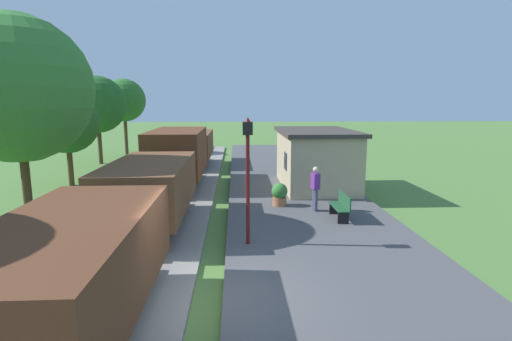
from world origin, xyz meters
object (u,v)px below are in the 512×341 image
(person_waiting, at_px, (315,187))
(lamp_post_near, at_px, (248,158))
(freight_train, at_px, (168,170))
(potted_planter, at_px, (280,194))
(station_hut, at_px, (315,158))
(tree_trackside_mid, at_px, (17,89))
(tree_field_distant, at_px, (124,100))
(bench_near_hut, at_px, (341,206))
(tree_field_left, at_px, (97,105))
(tree_trackside_far, at_px, (67,122))

(person_waiting, distance_m, lamp_post_near, 4.61)
(freight_train, height_order, potted_planter, freight_train)
(freight_train, xyz_separation_m, lamp_post_near, (3.24, -5.66, 1.32))
(station_hut, height_order, lamp_post_near, lamp_post_near)
(tree_trackside_mid, height_order, tree_field_distant, tree_trackside_mid)
(person_waiting, height_order, tree_trackside_mid, tree_trackside_mid)
(bench_near_hut, bearing_deg, tree_field_left, 131.67)
(station_hut, height_order, tree_trackside_mid, tree_trackside_mid)
(freight_train, bearing_deg, tree_field_distant, 110.40)
(lamp_post_near, xyz_separation_m, tree_field_left, (-9.94, 17.29, 1.37))
(station_hut, bearing_deg, tree_field_left, 144.97)
(station_hut, xyz_separation_m, lamp_post_near, (-3.56, -7.83, 1.15))
(bench_near_hut, distance_m, potted_planter, 2.76)
(person_waiting, bearing_deg, tree_field_distant, -69.60)
(tree_trackside_far, height_order, tree_field_distant, tree_field_distant)
(freight_train, xyz_separation_m, tree_trackside_far, (-5.77, 4.17, 1.84))
(freight_train, relative_size, tree_trackside_far, 5.26)
(tree_trackside_mid, height_order, tree_field_left, tree_trackside_mid)
(person_waiting, distance_m, tree_field_distant, 22.95)
(bench_near_hut, distance_m, tree_field_distant, 24.30)
(station_hut, distance_m, potted_planter, 4.28)
(lamp_post_near, bearing_deg, tree_trackside_mid, 164.07)
(potted_planter, distance_m, lamp_post_near, 4.93)
(lamp_post_near, bearing_deg, tree_trackside_far, 132.52)
(tree_trackside_far, height_order, tree_field_left, tree_field_left)
(bench_near_hut, relative_size, tree_field_distant, 0.24)
(bench_near_hut, height_order, potted_planter, potted_planter)
(station_hut, distance_m, lamp_post_near, 8.68)
(bench_near_hut, bearing_deg, person_waiting, 123.72)
(tree_trackside_far, xyz_separation_m, tree_field_left, (-0.92, 7.46, 0.85))
(tree_field_left, bearing_deg, bench_near_hut, -48.33)
(lamp_post_near, height_order, tree_field_distant, tree_field_distant)
(lamp_post_near, height_order, tree_trackside_mid, tree_trackside_mid)
(potted_planter, relative_size, lamp_post_near, 0.25)
(tree_trackside_mid, bearing_deg, potted_planter, 14.07)
(freight_train, height_order, tree_trackside_far, tree_trackside_far)
(freight_train, xyz_separation_m, person_waiting, (5.91, -2.26, -0.30))
(freight_train, height_order, bench_near_hut, freight_train)
(lamp_post_near, relative_size, tree_trackside_far, 0.75)
(person_waiting, xyz_separation_m, tree_field_left, (-12.60, 13.89, 2.99))
(freight_train, relative_size, tree_field_distant, 4.16)
(tree_field_left, bearing_deg, tree_field_distant, 85.54)
(bench_near_hut, bearing_deg, lamp_post_near, -145.51)
(bench_near_hut, distance_m, lamp_post_near, 4.60)
(tree_trackside_mid, relative_size, tree_field_distant, 1.14)
(tree_trackside_far, bearing_deg, station_hut, -9.03)
(freight_train, xyz_separation_m, tree_field_left, (-6.70, 11.63, 2.69))
(tree_field_left, bearing_deg, person_waiting, -47.79)
(potted_planter, bearing_deg, tree_field_left, 131.01)
(freight_train, relative_size, bench_near_hut, 17.33)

